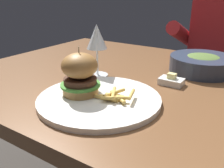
# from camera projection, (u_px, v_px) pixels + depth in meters

# --- Properties ---
(dining_table) EXTENTS (1.35, 0.88, 0.74)m
(dining_table) POSITION_uv_depth(u_px,v_px,m) (161.00, 106.00, 0.81)
(dining_table) COLOR brown
(dining_table) RESTS_ON ground
(main_plate) EXTENTS (0.32, 0.32, 0.01)m
(main_plate) POSITION_uv_depth(u_px,v_px,m) (99.00, 99.00, 0.65)
(main_plate) COLOR white
(main_plate) RESTS_ON dining_table
(burger_sandwich) EXTENTS (0.11, 0.11, 0.13)m
(burger_sandwich) POSITION_uv_depth(u_px,v_px,m) (80.00, 74.00, 0.65)
(burger_sandwich) COLOR #B78447
(burger_sandwich) RESTS_ON main_plate
(fries_pile) EXTENTS (0.10, 0.08, 0.02)m
(fries_pile) POSITION_uv_depth(u_px,v_px,m) (115.00, 96.00, 0.62)
(fries_pile) COLOR #EABC5B
(fries_pile) RESTS_ON main_plate
(wine_glass) EXTENTS (0.07, 0.07, 0.17)m
(wine_glass) POSITION_uv_depth(u_px,v_px,m) (97.00, 39.00, 0.80)
(wine_glass) COLOR silver
(wine_glass) RESTS_ON dining_table
(butter_dish) EXTENTS (0.07, 0.05, 0.04)m
(butter_dish) POSITION_uv_depth(u_px,v_px,m) (171.00, 81.00, 0.76)
(butter_dish) COLOR white
(butter_dish) RESTS_ON dining_table
(soup_bowl) EXTENTS (0.22, 0.22, 0.06)m
(soup_bowl) POSITION_uv_depth(u_px,v_px,m) (202.00, 63.00, 0.87)
(soup_bowl) COLOR #2D384C
(soup_bowl) RESTS_ON dining_table
(diner_person) EXTENTS (0.51, 0.36, 1.18)m
(diner_person) POSITION_uv_depth(u_px,v_px,m) (222.00, 76.00, 1.37)
(diner_person) COLOR #282833
(diner_person) RESTS_ON ground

